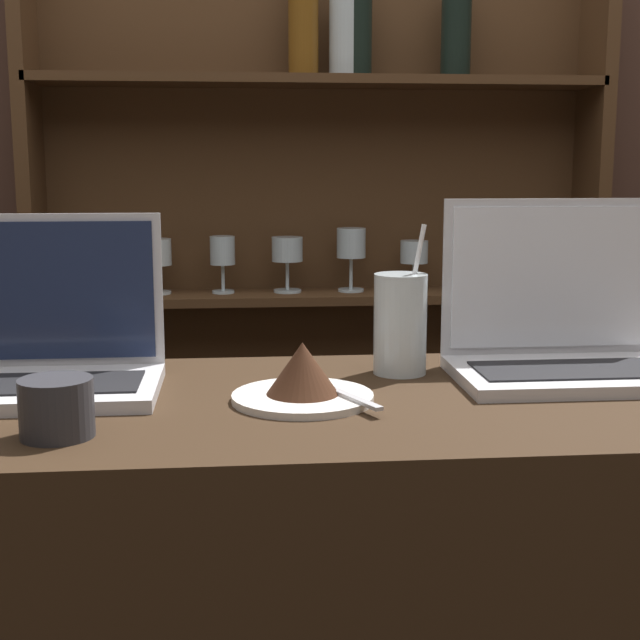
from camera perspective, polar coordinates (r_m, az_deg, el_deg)
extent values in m
cube|color=#4C3328|center=(2.15, -1.29, 9.74)|extent=(7.00, 0.06, 2.70)
cube|color=#472D19|center=(2.11, -17.43, -1.35)|extent=(0.03, 0.18, 1.92)
cube|color=#472D19|center=(2.22, 16.44, -0.74)|extent=(0.03, 0.18, 1.92)
cube|color=#472D19|center=(2.15, -0.25, -0.67)|extent=(1.30, 0.02, 1.92)
cube|color=#472D19|center=(2.18, -0.04, -11.06)|extent=(1.26, 0.18, 0.02)
cube|color=#472D19|center=(2.06, -0.05, 1.55)|extent=(1.26, 0.18, 0.02)
cube|color=#472D19|center=(2.04, -0.05, 15.02)|extent=(1.26, 0.18, 0.02)
cylinder|color=silver|center=(2.07, -14.38, 1.66)|extent=(0.05, 0.05, 0.01)
cylinder|color=silver|center=(2.07, -14.42, 2.53)|extent=(0.01, 0.01, 0.06)
cylinder|color=silver|center=(2.06, -14.49, 4.24)|extent=(0.06, 0.06, 0.07)
cylinder|color=silver|center=(2.05, -10.32, 1.74)|extent=(0.06, 0.06, 0.01)
cylinder|color=silver|center=(2.05, -10.35, 2.65)|extent=(0.01, 0.01, 0.06)
cylinder|color=silver|center=(2.04, -10.40, 4.30)|extent=(0.07, 0.07, 0.06)
cylinder|color=silver|center=(2.04, -6.21, 1.81)|extent=(0.05, 0.05, 0.01)
cylinder|color=silver|center=(2.04, -6.23, 2.72)|extent=(0.01, 0.01, 0.06)
cylinder|color=silver|center=(2.03, -6.26, 4.46)|extent=(0.06, 0.06, 0.06)
cylinder|color=silver|center=(2.05, -2.10, 1.88)|extent=(0.06, 0.06, 0.01)
cylinder|color=silver|center=(2.04, -2.10, 2.87)|extent=(0.01, 0.01, 0.07)
cylinder|color=silver|center=(2.04, -2.11, 4.56)|extent=(0.07, 0.07, 0.06)
cylinder|color=silver|center=(2.06, 1.99, 1.93)|extent=(0.06, 0.06, 0.01)
cylinder|color=silver|center=(2.06, 2.00, 3.01)|extent=(0.01, 0.01, 0.07)
cylinder|color=silver|center=(2.05, 2.01, 4.96)|extent=(0.07, 0.07, 0.07)
cylinder|color=silver|center=(2.09, 6.00, 1.98)|extent=(0.06, 0.06, 0.01)
cylinder|color=silver|center=(2.08, 6.02, 2.85)|extent=(0.01, 0.01, 0.06)
cylinder|color=silver|center=(2.08, 6.04, 4.36)|extent=(0.06, 0.06, 0.05)
cylinder|color=silver|center=(2.12, 9.90, 2.01)|extent=(0.05, 0.05, 0.01)
cylinder|color=silver|center=(2.11, 9.93, 3.07)|extent=(0.01, 0.01, 0.07)
cylinder|color=silver|center=(2.11, 9.98, 4.73)|extent=(0.06, 0.06, 0.05)
cylinder|color=silver|center=(2.16, 13.66, 2.03)|extent=(0.06, 0.06, 0.01)
cylinder|color=silver|center=(2.16, 13.70, 2.90)|extent=(0.01, 0.01, 0.06)
cylinder|color=silver|center=(2.15, 13.77, 4.56)|extent=(0.06, 0.06, 0.07)
cylinder|color=black|center=(2.06, 2.29, 17.90)|extent=(0.07, 0.07, 0.19)
cylinder|color=brown|center=(2.05, -1.01, 18.22)|extent=(0.07, 0.07, 0.21)
cylinder|color=#B2C1C6|center=(2.06, 1.68, 17.59)|extent=(0.08, 0.08, 0.17)
cylinder|color=black|center=(2.10, 8.71, 17.68)|extent=(0.07, 0.07, 0.19)
cube|color=silver|center=(1.25, -17.25, -4.25)|extent=(0.30, 0.21, 0.02)
cube|color=black|center=(1.23, -17.38, -3.89)|extent=(0.26, 0.12, 0.00)
cube|color=silver|center=(1.32, -16.61, 1.83)|extent=(0.30, 0.00, 0.22)
cube|color=#1E2847|center=(1.32, -16.63, 1.81)|extent=(0.28, 0.01, 0.20)
cube|color=silver|center=(1.32, 16.01, -3.38)|extent=(0.34, 0.22, 0.02)
cube|color=black|center=(1.31, 16.20, -3.04)|extent=(0.29, 0.12, 0.00)
cube|color=silver|center=(1.40, 14.68, 2.69)|extent=(0.34, 0.00, 0.24)
cube|color=white|center=(1.39, 14.72, 2.68)|extent=(0.31, 0.01, 0.21)
cylinder|color=silver|center=(1.16, -1.12, -4.99)|extent=(0.19, 0.19, 0.01)
cone|color=#381E11|center=(1.15, -1.12, -3.11)|extent=(0.09, 0.09, 0.07)
cube|color=#B7B7BC|center=(1.15, 1.47, -4.74)|extent=(0.08, 0.16, 0.00)
cylinder|color=silver|center=(1.31, 5.15, -0.26)|extent=(0.08, 0.08, 0.15)
cylinder|color=white|center=(1.30, 5.77, 1.33)|extent=(0.05, 0.01, 0.22)
cylinder|color=#2D2D33|center=(1.05, -16.51, -5.41)|extent=(0.08, 0.08, 0.07)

